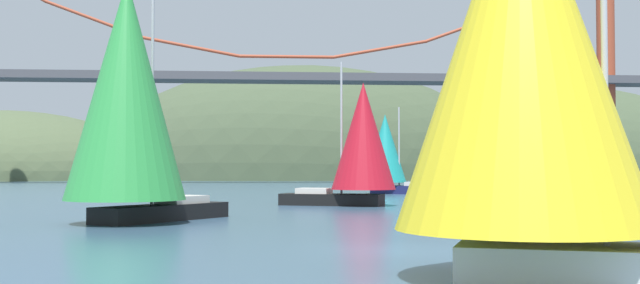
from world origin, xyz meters
name	(u,v)px	position (x,y,z in m)	size (l,w,h in m)	color
ground_plane	(398,250)	(0.00, 0.00, 0.00)	(360.00, 360.00, 0.00)	#385670
headland_left	(5,180)	(-55.00, 135.00, 0.00)	(61.45, 44.00, 27.71)	#4C5B3D
headland_center	(304,179)	(5.00, 135.00, 0.00)	(88.22, 44.00, 47.03)	#425138
headland_right	(563,179)	(60.00, 135.00, 0.00)	(72.49, 44.00, 39.45)	#425138
suspension_bridge	(287,74)	(0.00, 95.00, 16.92)	(137.93, 6.00, 35.73)	#A34228
sailboat_yellow_sail	(529,53)	(1.76, -6.33, 4.95)	(9.93, 7.20, 10.58)	white
sailboat_teal_sail	(387,152)	(7.82, 48.52, 3.91)	(7.66, 6.37, 8.09)	#191E4C
sailboat_pink_spinnaker	(540,142)	(16.73, 32.85, 4.35)	(7.75, 4.14, 9.58)	white
sailboat_green_sail	(128,94)	(-9.89, 11.50, 5.69)	(7.95, 9.18, 11.08)	black
sailboat_red_spinnaker	(535,151)	(20.26, 43.67, 3.93)	(7.78, 4.88, 8.24)	navy
sailboat_crimson_sail	(360,141)	(2.33, 26.11, 4.13)	(8.10, 5.61, 9.30)	black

